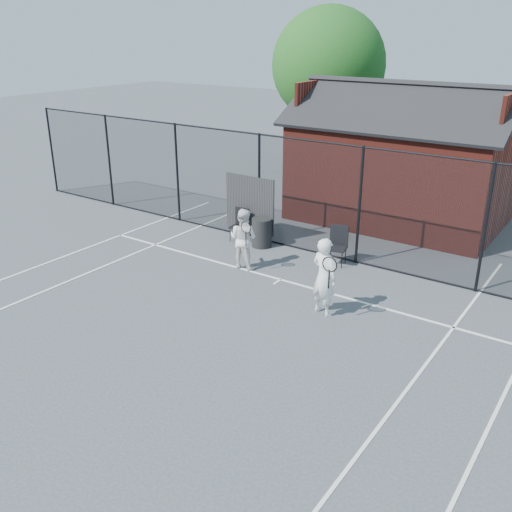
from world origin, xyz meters
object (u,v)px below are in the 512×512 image
Objects in this scene: clubhouse at (401,169)px; player_back at (243,238)px; waste_bin at (262,232)px; player_front at (324,277)px; chair_left at (239,226)px; chair_right at (337,247)px.

clubhouse is 6.17m from player_back.
clubhouse reaches higher than waste_bin.
player_back is 1.58m from waste_bin.
player_front is at bearing -20.81° from player_back.
clubhouse is 7.24× the size of chair_left.
chair_left is (-2.91, -4.40, -1.16)m from clubhouse.
clubhouse reaches higher than player_back.
clubhouse reaches higher than player_front.
player_back is 2.37m from chair_right.
chair_left is at bearing 147.83° from player_front.
player_front is at bearing -34.92° from chair_left.
chair_left is 0.92× the size of chair_right.
chair_right is at bearing 0.00° from waste_bin.
player_back is (-2.83, 1.08, -0.08)m from player_front.
chair_right is 2.28m from waste_bin.
chair_left is 1.13× the size of waste_bin.
chair_right is at bearing -88.17° from clubhouse.
waste_bin is (-2.28, 0.00, -0.09)m from chair_right.
player_front is (1.14, -6.95, -0.76)m from clubhouse.
player_front is 1.11× the size of player_back.
player_back reaches higher than waste_bin.
clubhouse is at bearing 73.88° from player_back.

